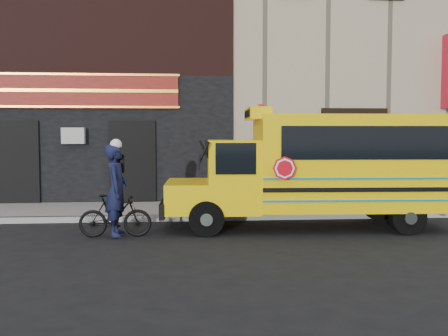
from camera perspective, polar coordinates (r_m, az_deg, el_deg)
name	(u,v)px	position (r m, az deg, el deg)	size (l,w,h in m)	color
ground	(258,240)	(10.92, 3.88, -8.23)	(120.00, 120.00, 0.00)	black
curb	(243,217)	(13.44, 2.23, -5.62)	(40.00, 0.20, 0.15)	#979791
sidewalk	(237,209)	(14.91, 1.54, -4.68)	(40.00, 3.00, 0.15)	gray
building	(220,42)	(21.42, -0.44, 14.16)	(20.00, 10.70, 12.00)	tan
school_bus	(322,166)	(12.41, 11.11, 0.19)	(6.98, 2.49, 2.92)	black
sign_pole	(427,161)	(15.22, 22.15, 0.70)	(0.06, 0.24, 2.74)	#373E39
bicycle	(115,216)	(11.38, -12.33, -5.36)	(0.45, 1.60, 0.96)	black
cyclist	(117,192)	(11.28, -12.17, -2.70)	(0.74, 0.49, 2.03)	black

